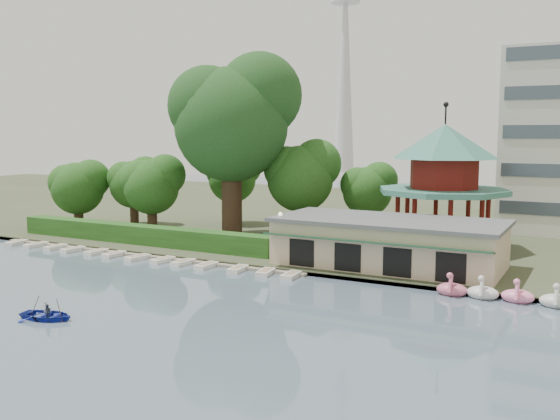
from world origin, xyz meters
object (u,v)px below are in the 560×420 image
Objects in this scene: big_tree at (233,115)px; rowboat_with_passengers at (47,311)px; dock at (142,254)px; boathouse at (388,242)px; pavilion at (444,174)px.

big_tree reaches higher than rowboat_with_passengers.
dock is 19.73m from rowboat_with_passengers.
big_tree is (3.16, 10.99, 12.99)m from dock.
boathouse is 26.93m from rowboat_with_passengers.
boathouse is at bearing -101.28° from pavilion.
boathouse is 11.43m from pavilion.
pavilion is 2.53× the size of rowboat_with_passengers.
big_tree is at bearing -169.64° from pavilion.
dock is at bearing -167.76° from boathouse.
rowboat_with_passengers is (7.88, -18.08, 0.38)m from dock.
dock is 17.30m from big_tree.
dock is 6.38× the size of rowboat_with_passengers.
big_tree is 3.60× the size of rowboat_with_passengers.
pavilion reaches higher than dock.
pavilion is at bearing 78.72° from boathouse.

